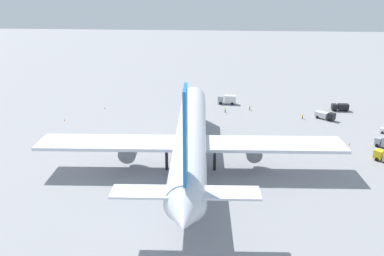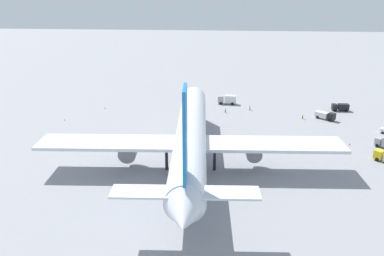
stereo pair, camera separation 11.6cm
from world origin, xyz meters
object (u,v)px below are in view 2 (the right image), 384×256
(airliner, at_px, (190,137))
(traffic_cone_0, at_px, (350,144))
(ground_worker_4, at_px, (250,108))
(ground_worker_1, at_px, (225,110))
(traffic_cone_1, at_px, (64,120))
(service_truck_5, at_px, (227,99))
(service_truck_3, at_px, (340,107))
(service_truck_1, at_px, (325,115))
(ground_worker_0, at_px, (303,116))
(traffic_cone_2, at_px, (105,108))

(airliner, relative_size, traffic_cone_0, 138.40)
(traffic_cone_0, bearing_deg, ground_worker_4, 39.87)
(airliner, height_order, ground_worker_1, airliner)
(ground_worker_4, height_order, traffic_cone_1, ground_worker_4)
(service_truck_5, bearing_deg, ground_worker_1, 176.62)
(service_truck_3, relative_size, service_truck_5, 0.85)
(airliner, height_order, traffic_cone_0, airliner)
(airliner, relative_size, service_truck_5, 11.79)
(airliner, distance_m, service_truck_1, 55.19)
(ground_worker_4, bearing_deg, airliner, 160.93)
(ground_worker_0, bearing_deg, ground_worker_4, 63.17)
(service_truck_1, height_order, ground_worker_1, service_truck_1)
(airliner, distance_m, service_truck_3, 67.12)
(service_truck_1, relative_size, service_truck_5, 0.94)
(service_truck_5, relative_size, traffic_cone_1, 11.73)
(ground_worker_0, height_order, traffic_cone_2, ground_worker_0)
(traffic_cone_0, xyz_separation_m, traffic_cone_1, (13.36, 83.04, 0.00))
(service_truck_5, bearing_deg, ground_worker_4, -132.31)
(traffic_cone_1, bearing_deg, airliner, -125.53)
(service_truck_5, distance_m, ground_worker_1, 10.42)
(service_truck_3, distance_m, ground_worker_1, 38.89)
(traffic_cone_2, bearing_deg, ground_worker_0, -94.94)
(traffic_cone_2, bearing_deg, service_truck_5, -77.24)
(service_truck_1, bearing_deg, airliner, 134.39)
(ground_worker_4, bearing_deg, traffic_cone_2, 92.88)
(service_truck_1, height_order, ground_worker_0, service_truck_1)
(ground_worker_1, bearing_deg, airliner, 169.75)
(ground_worker_1, height_order, ground_worker_4, ground_worker_4)
(ground_worker_1, distance_m, traffic_cone_0, 42.16)
(service_truck_5, xyz_separation_m, traffic_cone_1, (-23.23, 50.65, -1.43))
(service_truck_3, bearing_deg, service_truck_5, 82.20)
(traffic_cone_0, bearing_deg, traffic_cone_1, 80.86)
(airliner, distance_m, traffic_cone_0, 44.68)
(airliner, bearing_deg, traffic_cone_2, 37.22)
(service_truck_1, bearing_deg, ground_worker_1, 81.57)
(service_truck_5, bearing_deg, ground_worker_0, -122.45)
(ground_worker_0, xyz_separation_m, traffic_cone_2, (5.67, 65.58, -0.54))
(service_truck_3, relative_size, traffic_cone_0, 9.95)
(service_truck_3, relative_size, traffic_cone_1, 9.95)
(service_truck_1, distance_m, traffic_cone_2, 72.81)
(traffic_cone_2, bearing_deg, ground_worker_1, -91.27)
(traffic_cone_0, height_order, traffic_cone_1, same)
(service_truck_5, relative_size, ground_worker_4, 3.77)
(ground_worker_4, relative_size, traffic_cone_2, 3.11)
(service_truck_3, bearing_deg, traffic_cone_1, 101.51)
(traffic_cone_2, bearing_deg, airliner, -142.78)
(ground_worker_1, bearing_deg, traffic_cone_2, 88.73)
(ground_worker_1, xyz_separation_m, traffic_cone_0, (-26.23, -33.01, -0.57))
(traffic_cone_0, distance_m, traffic_cone_1, 84.11)
(service_truck_1, bearing_deg, service_truck_3, -35.93)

